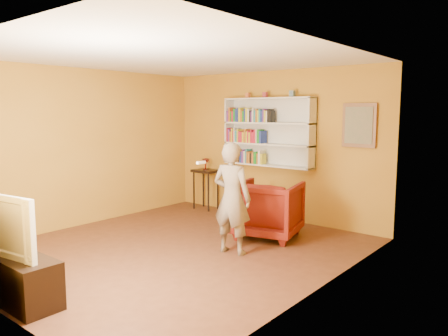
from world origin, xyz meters
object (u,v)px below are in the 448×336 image
(bookshelf, at_px, (270,132))
(armchair, at_px, (268,209))
(person, at_px, (232,198))
(console_table, at_px, (206,176))
(television, at_px, (9,223))
(ruby_lustre, at_px, (206,161))
(tv_cabinet, at_px, (12,276))

(bookshelf, relative_size, armchair, 1.85)
(bookshelf, bearing_deg, person, -70.25)
(console_table, distance_m, person, 2.84)
(bookshelf, height_order, television, bookshelf)
(bookshelf, distance_m, console_table, 1.71)
(console_table, height_order, armchair, armchair)
(person, distance_m, television, 2.78)
(ruby_lustre, bearing_deg, console_table, 116.57)
(ruby_lustre, bearing_deg, tv_cabinet, -74.13)
(ruby_lustre, bearing_deg, person, -40.90)
(console_table, relative_size, person, 0.52)
(person, bearing_deg, television, 62.80)
(armchair, bearing_deg, tv_cabinet, 62.69)
(console_table, xyz_separation_m, ruby_lustre, (0.00, -0.00, 0.31))
(television, bearing_deg, tv_cabinet, -8.27)
(ruby_lustre, xyz_separation_m, person, (2.15, -1.86, -0.20))
(tv_cabinet, bearing_deg, armchair, 77.41)
(console_table, height_order, ruby_lustre, ruby_lustre)
(armchair, xyz_separation_m, television, (-0.81, -3.63, 0.37))
(armchair, bearing_deg, console_table, -37.37)
(ruby_lustre, distance_m, armchair, 2.33)
(person, bearing_deg, armchair, -95.65)
(ruby_lustre, relative_size, tv_cabinet, 0.17)
(bookshelf, bearing_deg, armchair, -57.09)
(ruby_lustre, xyz_separation_m, television, (1.28, -4.50, -0.16))
(console_table, xyz_separation_m, television, (1.28, -4.50, 0.15))
(person, distance_m, tv_cabinet, 2.83)
(armchair, relative_size, tv_cabinet, 0.71)
(console_table, height_order, television, television)
(ruby_lustre, distance_m, television, 4.68)
(ruby_lustre, xyz_separation_m, armchair, (2.09, -0.87, -0.53))
(television, bearing_deg, console_table, 97.61)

